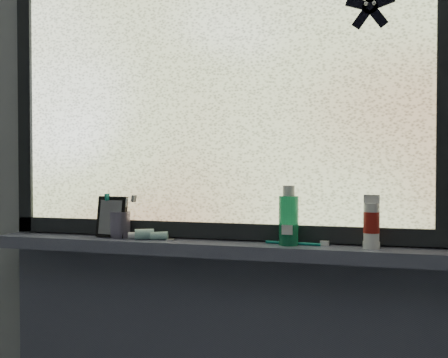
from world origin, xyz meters
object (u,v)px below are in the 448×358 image
vanity_mirror (112,217)px  toothbrush_cup (120,225)px  mouthwash_bottle (289,215)px  cream_tube (371,220)px

vanity_mirror → toothbrush_cup: size_ratio=1.58×
mouthwash_bottle → cream_tube: (0.24, -0.00, -0.01)m
toothbrush_cup → mouthwash_bottle: 0.56m
cream_tube → vanity_mirror: bearing=179.3°
mouthwash_bottle → cream_tube: size_ratio=1.34×
vanity_mirror → mouthwash_bottle: bearing=7.4°
mouthwash_bottle → cream_tube: mouthwash_bottle is taller
vanity_mirror → cream_tube: (0.82, -0.01, 0.01)m
vanity_mirror → mouthwash_bottle: (0.59, -0.01, 0.02)m
toothbrush_cup → mouthwash_bottle: bearing=-0.9°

